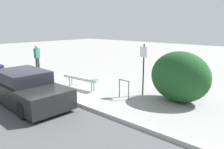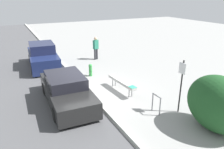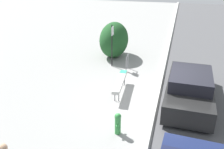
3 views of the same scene
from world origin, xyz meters
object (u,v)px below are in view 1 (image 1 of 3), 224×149
(bench, at_px, (81,78))
(parked_car_near, at_px, (25,88))
(pedestrian, at_px, (37,56))
(bike_rack, at_px, (124,87))
(fire_hydrant, at_px, (40,74))
(sign_post, at_px, (143,65))

(bench, distance_m, parked_car_near, 2.88)
(pedestrian, relative_size, parked_car_near, 0.38)
(bike_rack, bearing_deg, bench, -174.75)
(bike_rack, xyz_separation_m, fire_hydrant, (-5.42, -0.86, -0.09))
(fire_hydrant, height_order, pedestrian, pedestrian)
(sign_post, height_order, fire_hydrant, sign_post)
(parked_car_near, bearing_deg, bike_rack, 51.91)
(bench, relative_size, fire_hydrant, 2.93)
(pedestrian, xyz_separation_m, parked_car_near, (6.05, -3.95, -0.31))
(bike_rack, distance_m, sign_post, 1.32)
(sign_post, bearing_deg, bike_rack, -110.67)
(fire_hydrant, bearing_deg, parked_car_near, -38.64)
(bench, xyz_separation_m, pedestrian, (-6.10, 1.08, 0.41))
(bench, relative_size, sign_post, 0.98)
(sign_post, xyz_separation_m, parked_car_near, (-2.95, -4.03, -0.76))
(sign_post, distance_m, pedestrian, 9.01)
(bike_rack, bearing_deg, pedestrian, 174.45)
(bench, xyz_separation_m, parked_car_near, (-0.05, -2.87, 0.11))
(bench, distance_m, sign_post, 3.24)
(bike_rack, xyz_separation_m, parked_car_near, (-2.60, -3.11, 0.12))
(fire_hydrant, relative_size, parked_car_near, 0.17)
(bench, xyz_separation_m, bike_rack, (2.56, 0.24, -0.01))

